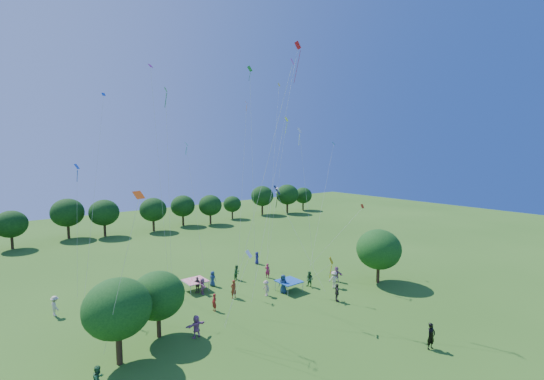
{
  "coord_description": "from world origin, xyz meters",
  "views": [
    {
      "loc": [
        -18.81,
        -9.94,
        14.13
      ],
      "look_at": [
        0.0,
        14.0,
        11.0
      ],
      "focal_mm": 24.0,
      "sensor_mm": 36.0,
      "label": 1
    }
  ],
  "objects": [
    {
      "name": "crowd_person_9",
      "position": [
        9.17,
        15.09,
        0.88
      ],
      "size": [
        1.23,
        1.12,
        1.77
      ],
      "primitive_type": "imported",
      "rotation": [
        0.0,
        0.0,
        2.48
      ],
      "color": "beige",
      "rests_on": "ground"
    },
    {
      "name": "near_tree_north",
      "position": [
        -9.17,
        16.42,
        3.31
      ],
      "size": [
        4.05,
        4.05,
        5.14
      ],
      "color": "#422B19",
      "rests_on": "ground"
    },
    {
      "name": "small_kite_9",
      "position": [
        3.04,
        10.37,
        4.77
      ],
      "size": [
        1.18,
        5.17,
        4.28
      ],
      "color": "#E3AC0B"
    },
    {
      "name": "crowd_person_3",
      "position": [
        2.19,
        17.74,
        0.78
      ],
      "size": [
        0.55,
        1.06,
        1.56
      ],
      "primitive_type": "imported",
      "rotation": [
        0.0,
        0.0,
        4.62
      ],
      "color": "#A69585",
      "rests_on": "ground"
    },
    {
      "name": "crowd_person_5",
      "position": [
        -6.93,
        14.58,
        0.87
      ],
      "size": [
        1.63,
        0.59,
        1.75
      ],
      "primitive_type": "imported",
      "rotation": [
        0.0,
        0.0,
        3.14
      ],
      "color": "#AA639B",
      "rests_on": "ground"
    },
    {
      "name": "near_tree_east",
      "position": [
        14.04,
        13.14,
        3.72
      ],
      "size": [
        4.79,
        4.79,
        5.88
      ],
      "color": "#422B19",
      "rests_on": "ground"
    },
    {
      "name": "small_kite_13",
      "position": [
        -6.5,
        22.62,
        14.77
      ],
      "size": [
        2.24,
        2.58,
        20.43
      ],
      "color": "#9B198B"
    },
    {
      "name": "crowd_person_7",
      "position": [
        -3.55,
        17.85,
        0.79
      ],
      "size": [
        0.38,
        0.59,
        1.57
      ],
      "primitive_type": "imported",
      "rotation": [
        0.0,
        0.0,
        4.71
      ],
      "color": "maroon",
      "rests_on": "ground"
    },
    {
      "name": "crowd_person_15",
      "position": [
        -14.92,
        25.52,
        0.89
      ],
      "size": [
        0.77,
        1.25,
        1.79
      ],
      "primitive_type": "imported",
      "rotation": [
        0.0,
        0.0,
        1.79
      ],
      "color": "beige",
      "rests_on": "ground"
    },
    {
      "name": "crowd_person_2",
      "position": [
        7.23,
        16.78,
        0.84
      ],
      "size": [
        0.66,
        0.92,
        1.68
      ],
      "primitive_type": "imported",
      "rotation": [
        0.0,
        0.0,
        4.99
      ],
      "color": "#214E25",
      "rests_on": "ground"
    },
    {
      "name": "small_kite_3",
      "position": [
        1.5,
        19.15,
        16.98
      ],
      "size": [
        0.45,
        0.77,
        21.0
      ],
      "color": "#157723"
    },
    {
      "name": "small_kite_2",
      "position": [
        9.71,
        24.21,
        14.78
      ],
      "size": [
        3.42,
        0.67,
        17.15
      ],
      "color": "#DDFF16"
    },
    {
      "name": "small_kite_0",
      "position": [
        -12.88,
        10.08,
        9.78
      ],
      "size": [
        1.32,
        5.24,
        10.84
      ],
      "color": "#F3550E"
    },
    {
      "name": "small_kite_12",
      "position": [
        -10.58,
        27.31,
        13.1
      ],
      "size": [
        3.5,
        3.86,
        18.65
      ],
      "color": "blue"
    },
    {
      "name": "crowd_person_10",
      "position": [
        -5.35,
        23.66,
        0.84
      ],
      "size": [
        1.03,
        0.99,
        1.68
      ],
      "primitive_type": "imported",
      "rotation": [
        0.0,
        0.0,
        5.56
      ],
      "color": "#423B35",
      "rests_on": "ground"
    },
    {
      "name": "man_in_black",
      "position": [
        5.61,
        2.57,
        0.97
      ],
      "size": [
        0.79,
        0.57,
        1.95
      ],
      "primitive_type": "imported",
      "rotation": [
        0.0,
        0.0,
        -0.15
      ],
      "color": "black",
      "rests_on": "ground"
    },
    {
      "name": "small_kite_7",
      "position": [
        13.89,
        20.6,
        11.76
      ],
      "size": [
        6.48,
        2.72,
        14.18
      ],
      "color": "#0B72A7"
    },
    {
      "name": "crowd_person_6",
      "position": [
        4.01,
        17.27,
        0.94
      ],
      "size": [
        0.89,
        1.06,
        1.89
      ],
      "primitive_type": "imported",
      "rotation": [
        0.0,
        0.0,
        5.21
      ],
      "color": "navy",
      "rests_on": "ground"
    },
    {
      "name": "red_high_kite",
      "position": [
        3.6,
        15.89,
        19.72
      ],
      "size": [
        6.54,
        1.62,
        23.11
      ],
      "color": "red"
    },
    {
      "name": "crowd_person_13",
      "position": [
        5.5,
        21.83,
        0.82
      ],
      "size": [
        0.65,
        0.73,
        1.64
      ],
      "primitive_type": "imported",
      "rotation": [
        0.0,
        0.0,
        2.1
      ],
      "color": "#971B44",
      "rests_on": "ground"
    },
    {
      "name": "small_kite_6",
      "position": [
        -4.27,
        11.6,
        6.21
      ],
      "size": [
        1.97,
        1.35,
        5.71
      ],
      "color": "white"
    },
    {
      "name": "small_kite_14",
      "position": [
        9.17,
        20.21,
        13.83
      ],
      "size": [
        0.77,
        2.4,
        15.61
      ],
      "color": "silver"
    },
    {
      "name": "crowd_person_11",
      "position": [
        -2.5,
        22.12,
        0.81
      ],
      "size": [
        0.94,
        1.6,
        1.61
      ],
      "primitive_type": "imported",
      "rotation": [
        0.0,
        0.0,
        1.28
      ],
      "color": "#A6618B",
      "rests_on": "ground"
    },
    {
      "name": "tent_blue",
      "position": [
        4.78,
        17.27,
        1.04
      ],
      "size": [
        2.2,
        2.2,
        1.1
      ],
      "color": "#184AA0",
      "rests_on": "ground"
    },
    {
      "name": "crowd_person_4",
      "position": [
        6.67,
        12.47,
        0.87
      ],
      "size": [
        0.95,
        1.11,
        1.74
      ],
      "primitive_type": "imported",
      "rotation": [
        0.0,
        0.0,
        0.99
      ],
      "color": "#38332D",
      "rests_on": "ground"
    },
    {
      "name": "crowd_person_1",
      "position": [
        -0.63,
        19.29,
        0.91
      ],
      "size": [
        0.71,
        0.49,
        1.81
      ],
      "primitive_type": "imported",
      "rotation": [
        0.0,
        0.0,
        3.22
      ],
      "color": "maroon",
      "rests_on": "ground"
    },
    {
      "name": "small_kite_10",
      "position": [
        10.91,
        27.17,
        16.18
      ],
      "size": [
        6.1,
        5.21,
        22.13
      ],
      "color": "gold"
    },
    {
      "name": "treeline",
      "position": [
        -1.73,
        55.43,
        4.09
      ],
      "size": [
        88.01,
        8.77,
        6.77
      ],
      "color": "#422B19",
      "rests_on": "ground"
    },
    {
      "name": "crowd_person_12",
      "position": [
        7.56,
        26.74,
        0.78
      ],
      "size": [
        0.71,
        0.87,
        1.56
      ],
      "primitive_type": "imported",
      "rotation": [
        0.0,
        0.0,
        1.12
      ],
      "color": "navy",
      "rests_on": "ground"
    },
    {
      "name": "small_kite_4",
      "position": [
        -12.49,
        26.78,
        10.75
      ],
      "size": [
        1.14,
        2.14,
        11.82
      ],
      "color": "blue"
    },
    {
      "name": "crowd_person_17",
      "position": [
        10.69,
        16.15,
        0.84
      ],
      "size": [
        1.03,
        1.67,
        1.68
      ],
      "primitive_type": "imported",
      "rotation": [
        0.0,
        0.0,
        5.03
      ],
      "color": "#8B5175",
      "rests_on": "ground"
    },
    {
      "name": "tent_red_stripe",
      "position": [
        -2.68,
        23.36,
        1.04
      ],
      "size": [
        2.2,
        2.2,
        1.1
      ],
      "color": "red",
      "rests_on": "ground"
    },
    {
      "name": "small_kite_8",
      "position": [
        13.21,
        16.15,
        6.83
      ],
      "size": [
        5.19,
        3.51,
        7.07
      ],
      "color": "red"
    },
    {
      "name": "near_tree_west",
      "position": [
        -12.6,
        14.55,
        3.87
      ],
      "size": [
        4.43,
        4.43,
        5.87
      ],
      "color": "#422B19",
      "rests_on": "ground"
    },
    {
      "name": "small_kite_15",
      "position": [
        -1.6,
        26.29,
        12.18
      ],
      "size": [
        1.07,
        2.45,
        13.98
      ],
      "color": "#0A9EA3"
    },
    {
      "name": "crowd_person_8",
      "position": [
        2.39,
        23.36,
        0.84
      ],
      "size": [
        0.94,
        0.78,
        1.68
      ],
      "primitive_type": "imported",
      "rotation": [
        0.0,
        0.0,
        0.48
      ],
      "color": "#204C22",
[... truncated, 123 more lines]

